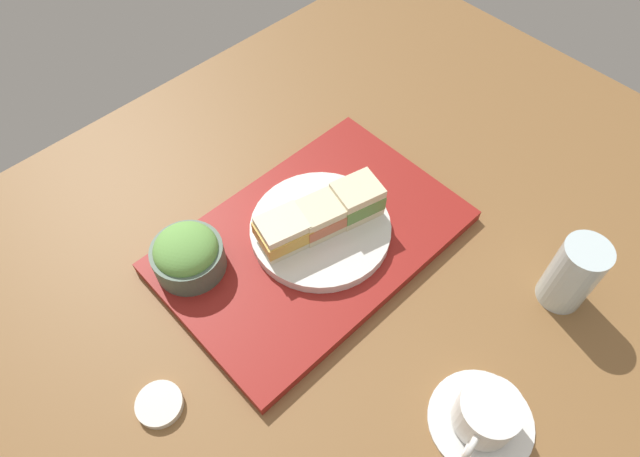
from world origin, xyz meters
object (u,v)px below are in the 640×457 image
Objects in this scene: drinking_glass at (573,274)px; sandwich_far at (283,232)px; coffee_cup at (485,416)px; small_sauce_dish at (159,404)px; sandwich_near at (357,199)px; sandwich_plate at (320,229)px; salad_bowl at (187,254)px; sandwich_middle at (320,216)px.

sandwich_far is at bearing -53.22° from drinking_glass.
coffee_cup is 40.39cm from small_sauce_dish.
coffee_cup is 23.17cm from drinking_glass.
sandwich_near is 1.30× the size of small_sauce_dish.
sandwich_near is (-5.88, 1.62, 3.58)cm from sandwich_plate.
sandwich_plate is 19.74cm from salad_bowl.
sandwich_near reaches higher than sandwich_plate.
drinking_glass is at bearing 152.82° from small_sauce_dish.
sandwich_far is at bearing -15.39° from sandwich_middle.
sandwich_far reaches higher than small_sauce_dish.
drinking_glass is at bearing -171.73° from coffee_cup.
salad_bowl is 0.77× the size of coffee_cup.
sandwich_near is at bearing 164.61° from sandwich_plate.
sandwich_plate is 7.07cm from sandwich_near.
drinking_glass is (-35.75, 39.04, 0.79)cm from salad_bowl.
sandwich_plate is 2.69× the size of sandwich_middle.
sandwich_plate is 2.06× the size of salad_bowl.
sandwich_far is at bearing -15.39° from sandwich_plate.
sandwich_plate is 32.77cm from small_sauce_dish.
small_sauce_dish is at bearing 41.65° from salad_bowl.
sandwich_middle is at bearing -15.39° from sandwich_near.
coffee_cup is at bearing 71.96° from sandwich_near.
salad_bowl is at bearing -138.35° from small_sauce_dish.
drinking_glass is at bearing 120.73° from sandwich_plate.
salad_bowl is 44.37cm from coffee_cup.
sandwich_middle is 19.62cm from salad_bowl.
drinking_glass reaches higher than salad_bowl.
sandwich_far is 40.08cm from drinking_glass.
salad_bowl reaches higher than sandwich_far.
coffee_cup is at bearing 8.27° from drinking_glass.
salad_bowl reaches higher than sandwich_middle.
salad_bowl is at bearing -72.89° from coffee_cup.
sandwich_near is 34.02cm from coffee_cup.
drinking_glass is 1.97× the size of small_sauce_dish.
sandwich_near is at bearing 164.61° from sandwich_middle.
salad_bowl is at bearing -25.89° from sandwich_plate.
sandwich_far is at bearing 149.43° from salad_bowl.
sandwich_plate is at bearing -171.99° from small_sauce_dish.
sandwich_near is at bearing 164.61° from sandwich_far.
sandwich_near is 31.36cm from drinking_glass.
sandwich_middle reaches higher than sandwich_plate.
coffee_cup is at bearing 82.26° from sandwich_middle.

